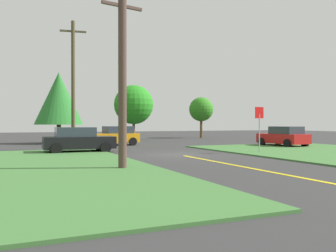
{
  "coord_description": "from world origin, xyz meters",
  "views": [
    {
      "loc": [
        -9.14,
        -19.87,
        1.88
      ],
      "look_at": [
        0.58,
        2.67,
        1.69
      ],
      "focal_mm": 38.99,
      "sensor_mm": 36.0,
      "label": 1
    }
  ],
  "objects_px": {
    "oak_tree_left": "(59,99)",
    "car_on_crossroad": "(284,137)",
    "utility_pole_near": "(122,79)",
    "car_approaching_junction": "(114,136)",
    "parked_car_near_building": "(78,140)",
    "utility_pole_mid": "(73,83)",
    "stop_sign": "(259,121)",
    "pine_tree_center": "(134,105)",
    "oak_tree_right": "(201,109)"
  },
  "relations": [
    {
      "from": "parked_car_near_building",
      "to": "pine_tree_center",
      "type": "xyz_separation_m",
      "value": [
        9.06,
        16.51,
        3.21
      ]
    },
    {
      "from": "stop_sign",
      "to": "utility_pole_near",
      "type": "xyz_separation_m",
      "value": [
        -10.17,
        -4.45,
        1.67
      ]
    },
    {
      "from": "parked_car_near_building",
      "to": "car_on_crossroad",
      "type": "xyz_separation_m",
      "value": [
        16.25,
        -0.36,
        -0.0
      ]
    },
    {
      "from": "car_approaching_junction",
      "to": "car_on_crossroad",
      "type": "height_order",
      "value": "same"
    },
    {
      "from": "pine_tree_center",
      "to": "oak_tree_right",
      "type": "height_order",
      "value": "pine_tree_center"
    },
    {
      "from": "pine_tree_center",
      "to": "parked_car_near_building",
      "type": "bearing_deg",
      "value": -118.74
    },
    {
      "from": "pine_tree_center",
      "to": "oak_tree_right",
      "type": "xyz_separation_m",
      "value": [
        9.34,
        0.95,
        -0.37
      ]
    },
    {
      "from": "oak_tree_left",
      "to": "oak_tree_right",
      "type": "height_order",
      "value": "oak_tree_left"
    },
    {
      "from": "oak_tree_left",
      "to": "pine_tree_center",
      "type": "xyz_separation_m",
      "value": [
        8.94,
        5.18,
        -0.15
      ]
    },
    {
      "from": "stop_sign",
      "to": "utility_pole_near",
      "type": "height_order",
      "value": "utility_pole_near"
    },
    {
      "from": "oak_tree_left",
      "to": "car_approaching_junction",
      "type": "bearing_deg",
      "value": -49.5
    },
    {
      "from": "parked_car_near_building",
      "to": "oak_tree_left",
      "type": "relative_size",
      "value": 0.67
    },
    {
      "from": "car_approaching_junction",
      "to": "car_on_crossroad",
      "type": "relative_size",
      "value": 1.01
    },
    {
      "from": "utility_pole_near",
      "to": "pine_tree_center",
      "type": "xyz_separation_m",
      "value": [
        8.86,
        25.88,
        0.33
      ]
    },
    {
      "from": "oak_tree_left",
      "to": "car_on_crossroad",
      "type": "bearing_deg",
      "value": -35.93
    },
    {
      "from": "parked_car_near_building",
      "to": "car_on_crossroad",
      "type": "height_order",
      "value": "same"
    },
    {
      "from": "stop_sign",
      "to": "utility_pole_near",
      "type": "distance_m",
      "value": 11.22
    },
    {
      "from": "car_on_crossroad",
      "to": "pine_tree_center",
      "type": "relative_size",
      "value": 0.67
    },
    {
      "from": "car_approaching_junction",
      "to": "oak_tree_right",
      "type": "bearing_deg",
      "value": -148.24
    },
    {
      "from": "car_approaching_junction",
      "to": "oak_tree_right",
      "type": "height_order",
      "value": "oak_tree_right"
    },
    {
      "from": "utility_pole_near",
      "to": "oak_tree_left",
      "type": "distance_m",
      "value": 20.71
    },
    {
      "from": "utility_pole_mid",
      "to": "pine_tree_center",
      "type": "height_order",
      "value": "utility_pole_mid"
    },
    {
      "from": "stop_sign",
      "to": "car_approaching_junction",
      "type": "bearing_deg",
      "value": -71.1
    },
    {
      "from": "car_approaching_junction",
      "to": "oak_tree_left",
      "type": "distance_m",
      "value": 7.04
    },
    {
      "from": "stop_sign",
      "to": "parked_car_near_building",
      "type": "xyz_separation_m",
      "value": [
        -10.36,
        4.92,
        -1.21
      ]
    },
    {
      "from": "car_approaching_junction",
      "to": "oak_tree_right",
      "type": "distance_m",
      "value": 18.14
    },
    {
      "from": "oak_tree_left",
      "to": "utility_pole_near",
      "type": "bearing_deg",
      "value": -89.79
    },
    {
      "from": "utility_pole_near",
      "to": "oak_tree_left",
      "type": "bearing_deg",
      "value": 90.21
    },
    {
      "from": "utility_pole_mid",
      "to": "oak_tree_left",
      "type": "distance_m",
      "value": 8.85
    },
    {
      "from": "utility_pole_near",
      "to": "parked_car_near_building",
      "type": "bearing_deg",
      "value": 91.18
    },
    {
      "from": "utility_pole_mid",
      "to": "pine_tree_center",
      "type": "xyz_separation_m",
      "value": [
        8.99,
        14.01,
        -0.66
      ]
    },
    {
      "from": "utility_pole_mid",
      "to": "oak_tree_left",
      "type": "xyz_separation_m",
      "value": [
        0.05,
        8.83,
        -0.51
      ]
    },
    {
      "from": "pine_tree_center",
      "to": "oak_tree_left",
      "type": "bearing_deg",
      "value": -149.9
    },
    {
      "from": "car_on_crossroad",
      "to": "oak_tree_left",
      "type": "xyz_separation_m",
      "value": [
        -16.13,
        11.69,
        3.36
      ]
    },
    {
      "from": "utility_pole_mid",
      "to": "oak_tree_right",
      "type": "relative_size",
      "value": 1.74
    },
    {
      "from": "stop_sign",
      "to": "utility_pole_near",
      "type": "relative_size",
      "value": 0.4
    },
    {
      "from": "car_approaching_junction",
      "to": "utility_pole_near",
      "type": "distance_m",
      "value": 16.73
    },
    {
      "from": "stop_sign",
      "to": "oak_tree_left",
      "type": "height_order",
      "value": "oak_tree_left"
    },
    {
      "from": "oak_tree_left",
      "to": "pine_tree_center",
      "type": "distance_m",
      "value": 10.33
    },
    {
      "from": "car_approaching_junction",
      "to": "oak_tree_left",
      "type": "bearing_deg",
      "value": -54.95
    },
    {
      "from": "pine_tree_center",
      "to": "stop_sign",
      "type": "bearing_deg",
      "value": -86.52
    },
    {
      "from": "parked_car_near_building",
      "to": "stop_sign",
      "type": "bearing_deg",
      "value": -24.44
    },
    {
      "from": "utility_pole_mid",
      "to": "utility_pole_near",
      "type": "bearing_deg",
      "value": -89.4
    },
    {
      "from": "parked_car_near_building",
      "to": "utility_pole_near",
      "type": "distance_m",
      "value": 9.8
    },
    {
      "from": "stop_sign",
      "to": "parked_car_near_building",
      "type": "bearing_deg",
      "value": -34.83
    },
    {
      "from": "stop_sign",
      "to": "parked_car_near_building",
      "type": "distance_m",
      "value": 11.53
    },
    {
      "from": "stop_sign",
      "to": "parked_car_near_building",
      "type": "height_order",
      "value": "stop_sign"
    },
    {
      "from": "car_approaching_junction",
      "to": "utility_pole_mid",
      "type": "xyz_separation_m",
      "value": [
        -4.07,
        -4.13,
        3.87
      ]
    },
    {
      "from": "car_approaching_junction",
      "to": "pine_tree_center",
      "type": "bearing_deg",
      "value": -121.92
    },
    {
      "from": "parked_car_near_building",
      "to": "utility_pole_mid",
      "type": "bearing_deg",
      "value": 89.39
    }
  ]
}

